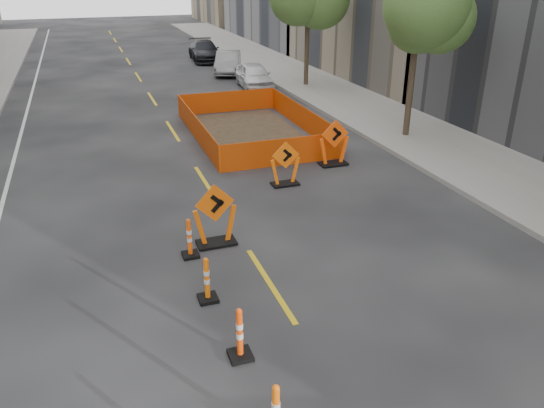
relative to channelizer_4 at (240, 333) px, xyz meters
name	(u,v)px	position (x,y,z in m)	size (l,w,h in m)	color
sidewalk_right	(418,135)	(10.24, 10.01, -0.43)	(4.00, 90.00, 0.15)	gray
tree_r_b	(418,16)	(9.64, 10.01, 4.02)	(2.80, 2.80, 5.95)	#382B1E
tree_r_c	(308,0)	(9.64, 20.01, 4.02)	(2.80, 2.80, 5.95)	#382B1E
channelizer_4	(240,333)	(0.00, 0.00, 0.00)	(0.40, 0.40, 1.01)	#F0420A
channelizer_5	(207,279)	(-0.14, 1.86, -0.01)	(0.39, 0.39, 0.98)	#E86009
channelizer_6	(189,238)	(-0.11, 3.72, -0.02)	(0.38, 0.38, 0.96)	#EC4D09
chevron_sign_left	(215,215)	(0.60, 4.09, 0.29)	(1.06, 0.63, 1.58)	#D75309
chevron_sign_center	(285,163)	(3.51, 7.08, 0.19)	(0.93, 0.56, 1.39)	#F4600A
chevron_sign_right	(334,143)	(5.68, 8.20, 0.28)	(1.05, 0.63, 1.58)	#F34C0A
safety_fence	(251,123)	(4.13, 12.49, -0.03)	(4.43, 7.54, 0.94)	#E45E0C
parked_car_near	(254,76)	(6.88, 20.73, 0.16)	(1.58, 3.92, 1.34)	white
parked_car_mid	(228,63)	(6.65, 25.30, 0.16)	(1.40, 4.01, 1.32)	gray
parked_car_far	(205,51)	(6.37, 30.49, 0.17)	(1.89, 4.64, 1.35)	black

